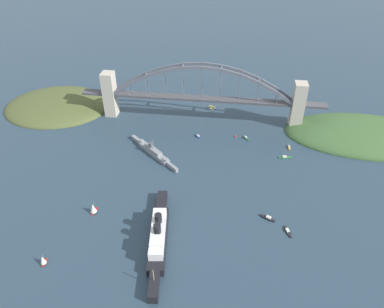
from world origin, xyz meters
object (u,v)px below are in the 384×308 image
(harbor_arch_bridge, at_px, (201,97))
(small_boat_4, at_px, (246,138))
(small_boat_2, at_px, (285,157))
(channel_marker_buoy, at_px, (235,136))
(small_boat_0, at_px, (198,136))
(ocean_liner, at_px, (158,236))
(small_boat_1, at_px, (268,218))
(small_boat_7, at_px, (288,231))
(small_boat_6, at_px, (43,260))
(small_boat_3, at_px, (289,147))
(seaplane_taxiing_near_bridge, at_px, (212,108))
(naval_cruiser, at_px, (153,152))
(small_boat_5, at_px, (93,208))

(harbor_arch_bridge, distance_m, small_boat_4, 66.38)
(small_boat_2, relative_size, channel_marker_buoy, 4.70)
(small_boat_0, height_order, small_boat_4, small_boat_4)
(ocean_liner, height_order, small_boat_1, ocean_liner)
(small_boat_0, height_order, small_boat_7, small_boat_0)
(small_boat_4, relative_size, small_boat_6, 0.90)
(ocean_liner, bearing_deg, small_boat_1, -156.78)
(small_boat_2, height_order, small_boat_7, small_boat_2)
(small_boat_1, bearing_deg, small_boat_3, -103.67)
(small_boat_4, bearing_deg, channel_marker_buoy, -13.50)
(ocean_liner, xyz_separation_m, channel_marker_buoy, (-50.89, -152.20, -5.02))
(seaplane_taxiing_near_bridge, height_order, small_boat_4, seaplane_taxiing_near_bridge)
(naval_cruiser, bearing_deg, ocean_liner, 104.35)
(small_boat_0, height_order, small_boat_5, small_boat_5)
(naval_cruiser, xyz_separation_m, seaplane_taxiing_near_bridge, (-49.47, -99.82, -0.74))
(small_boat_4, distance_m, small_boat_6, 225.40)
(ocean_liner, height_order, small_boat_2, ocean_liner)
(harbor_arch_bridge, xyz_separation_m, small_boat_0, (-0.53, 35.50, -27.40))
(small_boat_1, relative_size, small_boat_6, 1.39)
(small_boat_7, bearing_deg, ocean_liner, 13.27)
(ocean_liner, bearing_deg, small_boat_7, -166.73)
(small_boat_0, distance_m, small_boat_3, 94.15)
(harbor_arch_bridge, relative_size, small_boat_5, 27.00)
(small_boat_7, xyz_separation_m, channel_marker_buoy, (44.00, -129.82, 0.44))
(seaplane_taxiing_near_bridge, bearing_deg, naval_cruiser, 63.64)
(harbor_arch_bridge, height_order, small_boat_7, harbor_arch_bridge)
(ocean_liner, xyz_separation_m, small_boat_7, (-94.89, -22.37, -5.46))
(small_boat_2, relative_size, small_boat_3, 1.60)
(naval_cruiser, distance_m, small_boat_0, 54.39)
(harbor_arch_bridge, bearing_deg, naval_cruiser, 61.52)
(naval_cruiser, height_order, small_boat_7, naval_cruiser)
(small_boat_2, bearing_deg, channel_marker_buoy, -33.18)
(harbor_arch_bridge, height_order, small_boat_6, harbor_arch_bridge)
(naval_cruiser, xyz_separation_m, small_boat_2, (-128.37, -10.19, -2.14))
(ocean_liner, height_order, small_boat_0, ocean_liner)
(channel_marker_buoy, bearing_deg, naval_cruiser, 28.29)
(small_boat_1, height_order, small_boat_7, small_boat_1)
(small_boat_1, relative_size, small_boat_7, 1.02)
(seaplane_taxiing_near_bridge, relative_size, small_boat_4, 1.15)
(naval_cruiser, xyz_separation_m, small_boat_5, (29.78, 86.28, 1.70))
(small_boat_1, xyz_separation_m, small_boat_5, (138.26, 11.08, 3.67))
(seaplane_taxiing_near_bridge, bearing_deg, small_boat_5, 66.93)
(ocean_liner, relative_size, naval_cruiser, 1.73)
(seaplane_taxiing_near_bridge, height_order, small_boat_0, seaplane_taxiing_near_bridge)
(small_boat_1, bearing_deg, ocean_liner, 23.22)
(small_boat_2, bearing_deg, small_boat_6, 40.52)
(small_boat_1, height_order, small_boat_5, small_boat_5)
(small_boat_3, bearing_deg, small_boat_5, 34.96)
(seaplane_taxiing_near_bridge, height_order, small_boat_1, seaplane_taxiing_near_bridge)
(harbor_arch_bridge, height_order, small_boat_2, harbor_arch_bridge)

